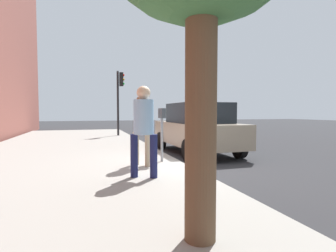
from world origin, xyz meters
name	(u,v)px	position (x,y,z in m)	size (l,w,h in m)	color
ground_plane	(182,167)	(0.00, 0.00, 0.00)	(80.00, 80.00, 0.00)	#2B2B2D
sidewalk_slab	(60,172)	(0.00, 3.00, 0.07)	(28.00, 6.00, 0.15)	gray
parking_meter	(162,123)	(0.19, 0.49, 1.17)	(0.36, 0.12, 1.41)	gray
pedestrian_at_meter	(142,124)	(-0.18, 1.10, 1.16)	(0.44, 0.39, 1.72)	tan
pedestrian_bystander	(144,123)	(-1.36, 1.31, 1.24)	(0.40, 0.51, 1.83)	#191E4C
parked_sedan_near	(197,128)	(2.12, -1.35, 0.89)	(4.41, 2.00, 1.77)	gray
traffic_signal	(120,92)	(8.50, 0.57, 2.58)	(0.24, 0.44, 3.60)	black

